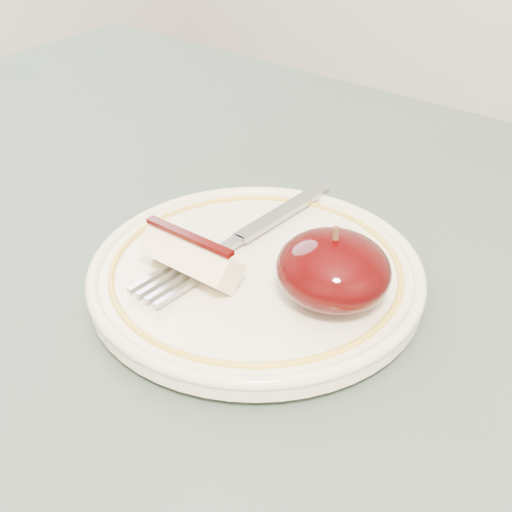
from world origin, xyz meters
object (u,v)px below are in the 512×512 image
Objects in this scene: table at (97,383)px; plate at (256,274)px; apple_half at (333,270)px; fork at (238,240)px.

plate reaches higher than table.
plate is at bearing -177.82° from apple_half.
apple_half reaches higher than table.
apple_half reaches higher than fork.
plate is 0.06m from apple_half.
table is 4.79× the size of fork.
fork reaches higher than plate.
fork is at bearing 151.81° from plate.
apple_half is at bearing 25.38° from table.
table is 0.16m from fork.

